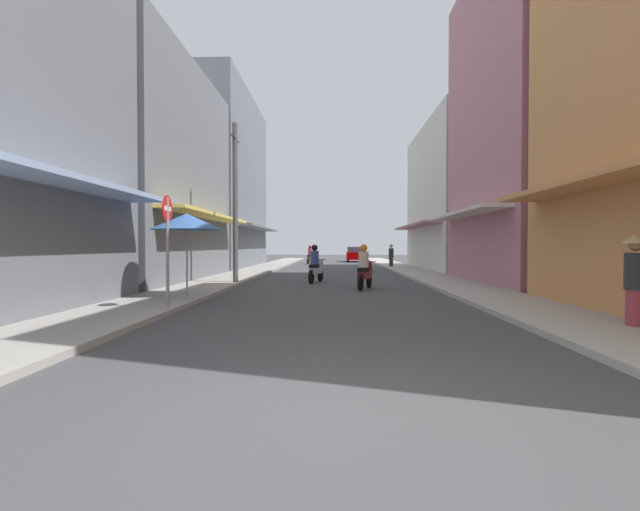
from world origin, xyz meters
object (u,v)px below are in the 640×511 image
object	(u,v)px
motorbike_orange	(311,256)
parked_car	(356,254)
motorbike_green	(363,259)
utility_pole	(235,202)
vendor_umbrella	(187,222)
pedestrian_foreground	(635,277)
street_sign_no_entry	(167,237)
pedestrian_far	(391,254)
motorbike_maroon	(365,269)
motorbike_silver	(316,266)

from	to	relation	value
motorbike_orange	parked_car	bearing A→B (deg)	54.44
motorbike_green	utility_pole	bearing A→B (deg)	-115.82
motorbike_green	vendor_umbrella	distance (m)	17.93
motorbike_green	utility_pole	xyz separation A→B (m)	(-5.70, -11.78, 2.51)
motorbike_orange	vendor_umbrella	size ratio (longest dim) A/B	0.73
motorbike_green	vendor_umbrella	size ratio (longest dim) A/B	0.75
motorbike_green	pedestrian_foreground	world-z (taller)	pedestrian_foreground
pedestrian_foreground	street_sign_no_entry	world-z (taller)	street_sign_no_entry
pedestrian_far	motorbike_maroon	bearing A→B (deg)	-100.18
motorbike_silver	street_sign_no_entry	xyz separation A→B (m)	(-2.97, -8.82, 1.01)
motorbike_green	motorbike_maroon	xyz separation A→B (m)	(-0.80, -13.40, 0.00)
motorbike_orange	pedestrian_foreground	distance (m)	31.85
motorbike_orange	motorbike_maroon	xyz separation A→B (m)	(3.07, -23.00, 0.00)
motorbike_orange	street_sign_no_entry	world-z (taller)	street_sign_no_entry
motorbike_orange	pedestrian_foreground	size ratio (longest dim) A/B	1.03
parked_car	street_sign_no_entry	bearing A→B (deg)	-99.49
motorbike_green	motorbike_maroon	bearing A→B (deg)	-93.42
motorbike_silver	parked_car	distance (m)	26.02
motorbike_orange	pedestrian_far	world-z (taller)	pedestrian_far
vendor_umbrella	parked_car	bearing A→B (deg)	79.11
pedestrian_far	street_sign_no_entry	bearing A→B (deg)	-109.20
vendor_umbrella	street_sign_no_entry	distance (m)	2.63
motorbike_orange	motorbike_silver	bearing A→B (deg)	-86.48
parked_car	pedestrian_foreground	world-z (taller)	pedestrian_foreground
motorbike_green	street_sign_no_entry	distance (m)	20.21
motorbike_silver	pedestrian_foreground	world-z (taller)	pedestrian_foreground
pedestrian_far	motorbike_silver	bearing A→B (deg)	-109.57
motorbike_maroon	pedestrian_far	bearing A→B (deg)	79.82
motorbike_orange	motorbike_maroon	bearing A→B (deg)	-82.40
motorbike_silver	vendor_umbrella	xyz separation A→B (m)	(-3.36, -6.26, 1.49)
motorbike_maroon	pedestrian_far	size ratio (longest dim) A/B	1.03
pedestrian_foreground	parked_car	bearing A→B (deg)	94.94
utility_pole	pedestrian_far	bearing A→B (deg)	61.70
motorbike_maroon	pedestrian_far	distance (m)	16.34
motorbike_silver	utility_pole	distance (m)	4.15
pedestrian_foreground	vendor_umbrella	world-z (taller)	vendor_umbrella
pedestrian_foreground	street_sign_no_entry	bearing A→B (deg)	167.30
motorbike_green	parked_car	xyz separation A→B (m)	(0.20, 15.29, 0.04)
pedestrian_far	pedestrian_foreground	bearing A→B (deg)	-86.95
pedestrian_far	motorbike_green	bearing A→B (deg)	-127.87
parked_car	motorbike_maroon	bearing A→B (deg)	-92.00
motorbike_silver	parked_car	bearing A→B (deg)	83.77
utility_pole	pedestrian_foreground	bearing A→B (deg)	-46.71
motorbike_maroon	pedestrian_foreground	size ratio (longest dim) A/B	1.02
vendor_umbrella	utility_pole	world-z (taller)	utility_pole
vendor_umbrella	utility_pole	xyz separation A→B (m)	(0.28, 5.06, 1.02)
motorbike_silver	pedestrian_foreground	distance (m)	12.39
motorbike_maroon	utility_pole	size ratio (longest dim) A/B	0.28
street_sign_no_entry	utility_pole	bearing A→B (deg)	90.75
motorbike_maroon	vendor_umbrella	xyz separation A→B (m)	(-5.18, -3.44, 1.49)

